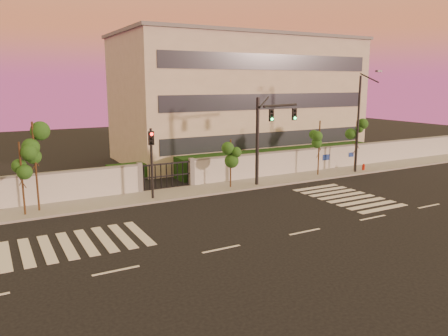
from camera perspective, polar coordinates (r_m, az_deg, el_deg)
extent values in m
plane|color=black|center=(23.55, 10.51, -8.20)|extent=(120.00, 120.00, 0.00)
cube|color=gray|center=(31.97, -1.47, -2.70)|extent=(60.00, 3.00, 0.15)
cube|color=silver|center=(41.45, 15.61, 1.40)|extent=(31.00, 0.30, 2.00)
cube|color=slate|center=(41.29, 15.69, 2.85)|extent=(31.00, 0.36, 0.12)
cube|color=slate|center=(31.22, -10.94, -1.31)|extent=(0.35, 0.35, 2.20)
cube|color=slate|center=(32.63, -4.25, -0.59)|extent=(0.35, 0.35, 2.20)
cube|color=black|center=(39.81, 7.40, 1.19)|extent=(20.00, 2.00, 1.80)
cube|color=black|center=(36.58, -10.37, -0.26)|extent=(6.00, 1.50, 1.20)
cube|color=#BBB49E|center=(45.51, 1.92, 8.97)|extent=(24.00, 12.00, 12.00)
cube|color=#262D38|center=(40.76, 6.23, 3.72)|extent=(22.00, 0.08, 1.40)
cube|color=#262D38|center=(40.46, 6.33, 8.64)|extent=(22.00, 0.08, 1.40)
cube|color=#262D38|center=(40.46, 6.44, 13.60)|extent=(22.00, 0.08, 1.40)
cube|color=slate|center=(45.68, 1.97, 16.64)|extent=(24.40, 12.40, 0.30)
cube|color=silver|center=(22.44, -26.74, -10.22)|extent=(0.50, 4.00, 0.02)
cube|color=silver|center=(22.47, -24.42, -9.98)|extent=(0.50, 4.00, 0.02)
cube|color=silver|center=(22.53, -22.12, -9.74)|extent=(0.50, 4.00, 0.02)
cube|color=silver|center=(22.63, -19.83, -9.48)|extent=(0.50, 4.00, 0.02)
cube|color=silver|center=(22.77, -17.57, -9.21)|extent=(0.50, 4.00, 0.02)
cube|color=silver|center=(22.94, -15.35, -8.92)|extent=(0.50, 4.00, 0.02)
cube|color=silver|center=(23.14, -13.16, -8.63)|extent=(0.50, 4.00, 0.02)
cube|color=silver|center=(23.38, -11.02, -8.34)|extent=(0.50, 4.00, 0.02)
cube|color=silver|center=(28.96, 20.07, -5.00)|extent=(4.00, 0.50, 0.02)
cube|color=silver|center=(29.53, 18.76, -4.61)|extent=(4.00, 0.50, 0.02)
cube|color=silver|center=(30.11, 17.50, -4.22)|extent=(4.00, 0.50, 0.02)
cube|color=silver|center=(30.72, 16.29, -3.86)|extent=(4.00, 0.50, 0.02)
cube|color=silver|center=(31.33, 15.12, -3.50)|extent=(4.00, 0.50, 0.02)
cube|color=silver|center=(31.96, 14.01, -3.16)|extent=(4.00, 0.50, 0.02)
cube|color=silver|center=(32.60, 12.94, -2.83)|extent=(4.00, 0.50, 0.02)
cube|color=silver|center=(33.26, 11.91, -2.51)|extent=(4.00, 0.50, 0.02)
cube|color=silver|center=(19.21, -13.91, -12.89)|extent=(2.00, 0.15, 0.01)
cube|color=silver|center=(20.90, -0.35, -10.52)|extent=(2.00, 0.15, 0.01)
cube|color=silver|center=(23.55, 10.51, -8.18)|extent=(2.00, 0.15, 0.01)
cube|color=silver|center=(26.88, 18.84, -6.16)|extent=(2.00, 0.15, 0.01)
cube|color=silver|center=(30.66, 25.19, -4.52)|extent=(2.00, 0.15, 0.01)
cylinder|color=#382314|center=(27.63, -24.86, -1.43)|extent=(0.11, 0.11, 4.41)
sphere|color=#154B16|center=(27.39, -25.09, 1.28)|extent=(1.03, 1.03, 1.03)
sphere|color=#154B16|center=(27.71, -24.33, 0.05)|extent=(0.79, 0.79, 0.79)
sphere|color=#154B16|center=(27.31, -25.58, 0.27)|extent=(0.75, 0.75, 0.75)
cylinder|color=#382314|center=(28.06, -23.37, 0.00)|extent=(0.12, 0.12, 5.49)
sphere|color=#154B16|center=(27.81, -23.63, 3.32)|extent=(1.09, 1.09, 1.09)
sphere|color=#154B16|center=(28.15, -22.84, 1.77)|extent=(0.83, 0.83, 0.83)
sphere|color=#154B16|center=(27.71, -24.12, 2.11)|extent=(0.79, 0.79, 0.79)
cylinder|color=#382314|center=(31.81, 0.86, 0.48)|extent=(0.11, 0.11, 3.67)
sphere|color=#154B16|center=(31.62, 0.87, 2.44)|extent=(1.00, 1.00, 1.00)
sphere|color=#154B16|center=(32.02, 1.20, 1.55)|extent=(0.77, 0.77, 0.77)
sphere|color=#154B16|center=(31.43, 0.56, 1.71)|extent=(0.73, 0.73, 0.73)
cylinder|color=#382314|center=(36.82, 12.29, 2.46)|extent=(0.11, 0.11, 4.65)
sphere|color=#154B16|center=(36.64, 12.38, 4.62)|extent=(1.02, 1.02, 1.02)
sphere|color=#154B16|center=(37.08, 12.53, 3.60)|extent=(0.78, 0.78, 0.78)
sphere|color=#154B16|center=(36.41, 12.16, 3.85)|extent=(0.74, 0.74, 0.74)
cylinder|color=#382314|center=(39.31, 16.82, 2.68)|extent=(0.12, 0.12, 4.52)
sphere|color=#154B16|center=(39.14, 16.93, 4.64)|extent=(1.06, 1.06, 1.06)
sphere|color=#154B16|center=(39.59, 17.02, 3.72)|extent=(0.81, 0.81, 0.81)
sphere|color=#154B16|center=(38.89, 16.75, 3.94)|extent=(0.77, 0.77, 0.77)
cylinder|color=black|center=(32.46, 4.37, 3.32)|extent=(0.26, 0.26, 6.64)
cylinder|color=black|center=(33.36, 7.40, 8.09)|extent=(3.94, 1.38, 0.17)
cube|color=black|center=(32.87, 6.20, 6.86)|extent=(0.37, 0.19, 0.96)
sphere|color=#0CF259|center=(32.80, 6.30, 6.32)|extent=(0.21, 0.21, 0.21)
cube|color=black|center=(34.14, 9.17, 6.94)|extent=(0.37, 0.19, 0.96)
sphere|color=#0CF259|center=(34.08, 9.27, 6.43)|extent=(0.21, 0.21, 0.21)
cylinder|color=black|center=(28.97, -9.41, 0.41)|extent=(0.17, 0.17, 4.80)
cube|color=black|center=(28.66, -9.49, 3.86)|extent=(0.37, 0.19, 0.96)
sphere|color=red|center=(28.52, -9.43, 4.43)|extent=(0.21, 0.21, 0.21)
cylinder|color=black|center=(38.63, 17.08, 5.33)|extent=(0.19, 0.19, 8.26)
cylinder|color=black|center=(37.83, 18.45, 11.10)|extent=(0.10, 1.98, 0.80)
cube|color=#3F3F44|center=(37.21, 19.57, 11.83)|extent=(0.52, 0.26, 0.15)
cylinder|color=#B11C0B|center=(40.24, 17.74, -0.12)|extent=(0.20, 0.20, 0.47)
cylinder|color=#B11C0B|center=(40.19, 17.77, 0.27)|extent=(0.26, 0.26, 0.09)
sphere|color=#B11C0B|center=(40.17, 17.78, 0.42)|extent=(0.17, 0.17, 0.17)
cylinder|color=#B11C0B|center=(40.22, 17.75, 0.01)|extent=(0.28, 0.15, 0.09)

